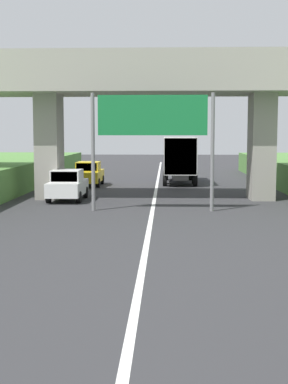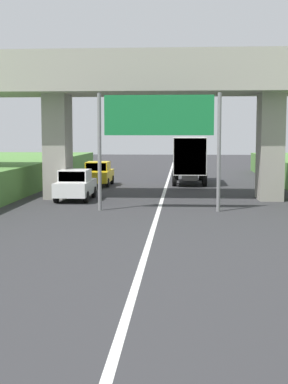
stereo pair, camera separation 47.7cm
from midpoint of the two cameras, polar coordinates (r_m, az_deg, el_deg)
lane_centre_stripe at (r=25.04m, az=1.89°, el=-2.49°), size 0.20×94.54×0.01m
overpass_bridge at (r=31.68m, az=2.38°, el=10.48°), size 40.00×4.80×8.13m
overhead_highway_sign at (r=26.48m, az=2.06°, el=7.04°), size 5.88×0.18×5.63m
truck_blue at (r=41.50m, az=5.01°, el=3.56°), size 2.44×7.30×3.44m
car_white at (r=31.16m, az=-6.62°, el=0.73°), size 1.86×4.10×1.72m
car_yellow at (r=39.65m, az=-4.38°, el=1.89°), size 1.86×4.10×1.72m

